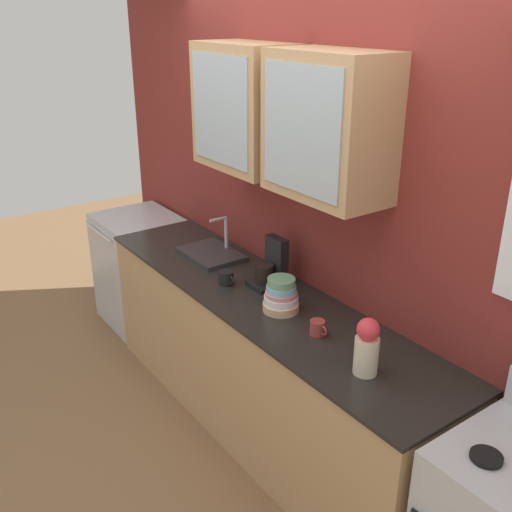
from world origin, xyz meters
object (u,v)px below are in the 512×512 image
(sink_faucet, at_px, (211,253))
(vase, at_px, (367,347))
(bowl_stack, at_px, (281,296))
(dishwasher, at_px, (140,270))
(coffee_maker, at_px, (271,268))
(cup_near_sink, at_px, (226,278))
(cup_near_bowls, at_px, (318,328))

(sink_faucet, distance_m, vase, 1.56)
(bowl_stack, height_order, dishwasher, bowl_stack)
(coffee_maker, bearing_deg, bowl_stack, -27.11)
(bowl_stack, bearing_deg, dishwasher, 179.61)
(dishwasher, distance_m, coffee_maker, 1.68)
(dishwasher, bearing_deg, vase, -1.49)
(cup_near_sink, relative_size, coffee_maker, 0.42)
(sink_faucet, height_order, bowl_stack, sink_faucet)
(dishwasher, bearing_deg, cup_near_sink, -3.10)
(dishwasher, xyz_separation_m, coffee_maker, (1.58, 0.13, 0.56))
(vase, distance_m, coffee_maker, 0.99)
(vase, bearing_deg, sink_faucet, 174.78)
(dishwasher, relative_size, coffee_maker, 3.15)
(bowl_stack, bearing_deg, cup_near_sink, -171.79)
(dishwasher, bearing_deg, cup_near_bowls, -0.58)
(bowl_stack, height_order, cup_near_sink, bowl_stack)
(vase, height_order, coffee_maker, coffee_maker)
(cup_near_sink, height_order, coffee_maker, coffee_maker)
(vase, height_order, cup_near_sink, vase)
(sink_faucet, xyz_separation_m, cup_near_bowls, (1.17, -0.10, 0.02))
(bowl_stack, bearing_deg, vase, -4.49)
(bowl_stack, xyz_separation_m, vase, (0.69, -0.05, 0.05))
(coffee_maker, bearing_deg, dishwasher, -175.19)
(bowl_stack, xyz_separation_m, cup_near_sink, (-0.44, -0.06, -0.04))
(sink_faucet, height_order, cup_near_bowls, sink_faucet)
(dishwasher, height_order, coffee_maker, coffee_maker)
(vase, height_order, cup_near_bowls, vase)
(coffee_maker, bearing_deg, vase, -11.61)
(cup_near_bowls, bearing_deg, cup_near_sink, -175.86)
(sink_faucet, xyz_separation_m, dishwasher, (-1.00, -0.07, -0.48))
(vase, xyz_separation_m, coffee_maker, (-0.97, 0.20, -0.03))
(cup_near_sink, bearing_deg, cup_near_bowls, 4.14)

